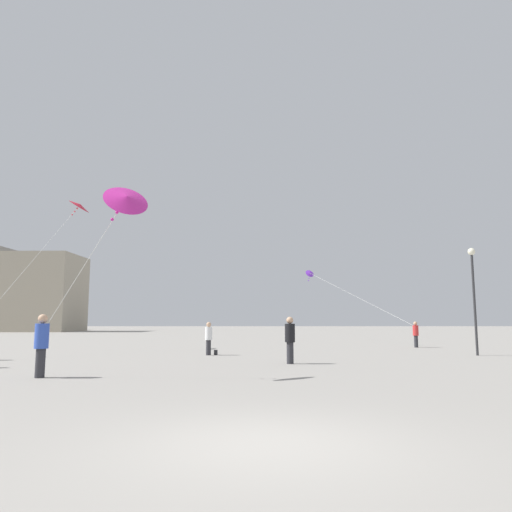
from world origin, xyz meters
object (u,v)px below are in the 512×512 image
lamppost_east (471,283)px  kite_violet_diamond (310,274)px  person_in_red (413,333)px  handbag_beside_flyer (214,353)px  person_in_white (207,337)px  person_in_blue (39,343)px  kite_crimson_diamond (77,206)px  person_in_black (288,338)px  building_centre_hall (24,293)px  kite_magenta_diamond (124,199)px

lamppost_east → kite_violet_diamond: bearing=106.6°
person_in_red → handbag_beside_flyer: (-12.06, -6.83, -0.77)m
person_in_white → lamppost_east: size_ratio=0.31×
person_in_red → kite_violet_diamond: 14.02m
lamppost_east → person_in_white: bearing=179.1°
person_in_red → person_in_blue: (-16.45, -16.45, 0.13)m
kite_crimson_diamond → kite_violet_diamond: 21.30m
person_in_red → person_in_black: 14.67m
kite_violet_diamond → handbag_beside_flyer: (-6.96, -18.94, -5.65)m
person_in_red → kite_crimson_diamond: size_ratio=0.18×
person_in_blue → building_centre_hall: bearing=-121.5°
kite_magenta_diamond → person_in_white: bearing=80.9°
person_in_red → person_in_black: person_in_black is taller
kite_crimson_diamond → kite_violet_diamond: (15.88, 13.89, -2.92)m
person_in_red → building_centre_hall: size_ratio=0.10×
person_in_red → building_centre_hall: building_centre_hall is taller
person_in_white → person_in_blue: size_ratio=0.86×
handbag_beside_flyer → kite_crimson_diamond: bearing=150.5°
person_in_red → person_in_blue: person_in_blue is taller
kite_violet_diamond → handbag_beside_flyer: bearing=-110.2°
kite_magenta_diamond → person_in_black: bearing=44.0°
person_in_white → person_in_blue: (-4.04, -9.52, 0.14)m
person_in_white → kite_magenta_diamond: (-1.58, -9.89, 4.41)m
person_in_blue → person_in_black: 9.01m
person_in_black → handbag_beside_flyer: 6.00m
person_in_white → building_centre_hall: bearing=-175.6°
person_in_red → person_in_black: bearing=-179.7°
person_in_white → kite_violet_diamond: size_ratio=0.12×
kite_violet_diamond → lamppost_east: 20.22m
person_in_black → kite_crimson_diamond: size_ratio=0.20×
kite_crimson_diamond → lamppost_east: (21.62, -5.37, -5.20)m
kite_magenta_diamond → handbag_beside_flyer: 11.41m
person_in_white → building_centre_hall: building_centre_hall is taller
person_in_blue → handbag_beside_flyer: bearing=-171.6°
kite_magenta_diamond → lamppost_east: kite_magenta_diamond is taller
person_in_white → person_in_black: 6.06m
person_in_black → kite_magenta_diamond: size_ratio=0.40×
person_in_white → person_in_blue: 10.34m
kite_crimson_diamond → building_centre_hall: 55.48m
person_in_black → kite_crimson_diamond: (-12.23, 9.99, 7.70)m
kite_crimson_diamond → lamppost_east: kite_crimson_diamond is taller
person_in_blue → person_in_black: person_in_blue is taller
person_in_white → handbag_beside_flyer: 0.84m
person_in_blue → building_centre_hall: 70.75m
person_in_white → kite_crimson_diamond: kite_crimson_diamond is taller
kite_crimson_diamond → handbag_beside_flyer: size_ratio=28.26×
kite_crimson_diamond → person_in_red: bearing=4.8°
kite_crimson_diamond → lamppost_east: size_ratio=1.72×
kite_violet_diamond → kite_magenta_diamond: bearing=-107.1°
building_centre_hall → lamppost_east: (47.59, -54.32, -2.61)m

